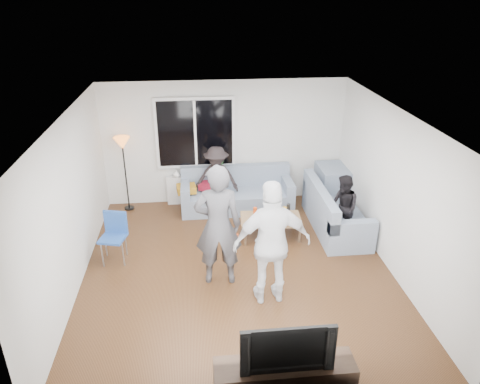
{
  "coord_description": "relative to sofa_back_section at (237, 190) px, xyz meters",
  "views": [
    {
      "loc": [
        -0.6,
        -6.2,
        4.3
      ],
      "look_at": [
        0.1,
        0.6,
        1.15
      ],
      "focal_mm": 33.8,
      "sensor_mm": 36.0,
      "label": 1
    }
  ],
  "objects": [
    {
      "name": "spectator_right",
      "position": [
        1.81,
        -1.38,
        0.18
      ],
      "size": [
        0.55,
        0.66,
        1.22
      ],
      "primitive_type": "imported",
      "rotation": [
        0.0,
        0.0,
        -1.42
      ],
      "color": "black",
      "rests_on": "floor"
    },
    {
      "name": "bottle_a",
      "position": [
        0.22,
        -1.17,
        0.07
      ],
      "size": [
        0.07,
        0.07,
        0.19
      ],
      "primitive_type": "cylinder",
      "color": "red",
      "rests_on": "coffee_table"
    },
    {
      "name": "pitcher",
      "position": [
        0.38,
        -1.29,
        0.06
      ],
      "size": [
        0.17,
        0.17,
        0.17
      ],
      "primitive_type": "cylinder",
      "color": "maroon",
      "rests_on": "coffee_table"
    },
    {
      "name": "potted_plant",
      "position": [
        -0.32,
        0.35,
        0.39
      ],
      "size": [
        0.25,
        0.22,
        0.39
      ],
      "primitive_type": "imported",
      "rotation": [
        0.0,
        0.0,
        0.25
      ],
      "color": "#30702D",
      "rests_on": "radiator"
    },
    {
      "name": "player_left",
      "position": [
        -0.53,
        -2.5,
        0.56
      ],
      "size": [
        0.74,
        0.51,
        1.97
      ],
      "primitive_type": "imported",
      "rotation": [
        0.0,
        0.0,
        3.1
      ],
      "color": "#434347",
      "rests_on": "floor"
    },
    {
      "name": "floor",
      "position": [
        -0.21,
        -2.27,
        -0.45
      ],
      "size": [
        5.0,
        5.5,
        0.04
      ],
      "primitive_type": "cube",
      "color": "#56351C",
      "rests_on": "ground"
    },
    {
      "name": "spectator_back",
      "position": [
        -0.41,
        0.03,
        0.26
      ],
      "size": [
        0.97,
        0.67,
        1.37
      ],
      "primitive_type": "imported",
      "rotation": [
        0.0,
        0.0,
        -0.19
      ],
      "color": "black",
      "rests_on": "floor"
    },
    {
      "name": "wall_back",
      "position": [
        -0.21,
        0.5,
        0.88
      ],
      "size": [
        5.0,
        0.04,
        2.6
      ],
      "primitive_type": "cube",
      "color": "silver",
      "rests_on": "ground"
    },
    {
      "name": "wall_front",
      "position": [
        -0.21,
        -5.04,
        0.88
      ],
      "size": [
        5.0,
        0.04,
        2.6
      ],
      "primitive_type": "cube",
      "color": "silver",
      "rests_on": "ground"
    },
    {
      "name": "radiator",
      "position": [
        -0.81,
        0.38,
        -0.11
      ],
      "size": [
        1.3,
        0.12,
        0.62
      ],
      "primitive_type": "cube",
      "color": "silver",
      "rests_on": "floor"
    },
    {
      "name": "side_chair",
      "position": [
        -2.26,
        -1.76,
        0.01
      ],
      "size": [
        0.49,
        0.49,
        0.86
      ],
      "primitive_type": null,
      "rotation": [
        0.0,
        0.0,
        -0.25
      ],
      "color": "#244E9F",
      "rests_on": "floor"
    },
    {
      "name": "window_glass",
      "position": [
        -0.81,
        0.38,
        1.12
      ],
      "size": [
        1.5,
        0.02,
        1.35
      ],
      "primitive_type": "cube",
      "color": "black",
      "rests_on": "window_frame"
    },
    {
      "name": "sofa_right_section",
      "position": [
        1.81,
        -1.02,
        0.0
      ],
      "size": [
        2.0,
        0.85,
        0.85
      ],
      "primitive_type": null,
      "rotation": [
        0.0,
        0.0,
        1.57
      ],
      "color": "gray",
      "rests_on": "floor"
    },
    {
      "name": "bottle_e",
      "position": [
        0.85,
        -1.13,
        0.08
      ],
      "size": [
        0.07,
        0.07,
        0.21
      ],
      "primitive_type": "cylinder",
      "color": "black",
      "rests_on": "coffee_table"
    },
    {
      "name": "vase",
      "position": [
        -1.24,
        0.35,
        0.27
      ],
      "size": [
        0.18,
        0.18,
        0.16
      ],
      "primitive_type": "imported",
      "rotation": [
        0.0,
        0.0,
        0.27
      ],
      "color": "white",
      "rests_on": "radiator"
    },
    {
      "name": "cushion_red",
      "position": [
        -0.57,
        0.06,
        0.09
      ],
      "size": [
        0.46,
        0.43,
        0.13
      ],
      "primitive_type": "cube",
      "rotation": [
        0.0,
        0.0,
        -0.46
      ],
      "color": "maroon",
      "rests_on": "sofa_back_section"
    },
    {
      "name": "tv_console",
      "position": [
        0.08,
        -4.77,
        -0.2
      ],
      "size": [
        1.6,
        0.4,
        0.44
      ],
      "primitive_type": "cube",
      "color": "#312318",
      "rests_on": "floor"
    },
    {
      "name": "ceiling",
      "position": [
        -0.21,
        -2.27,
        2.2
      ],
      "size": [
        5.0,
        5.5,
        0.04
      ],
      "primitive_type": "cube",
      "color": "white",
      "rests_on": "ground"
    },
    {
      "name": "bottle_c",
      "position": [
        0.6,
        -1.12,
        0.08
      ],
      "size": [
        0.07,
        0.07,
        0.21
      ],
      "primitive_type": "cylinder",
      "color": "black",
      "rests_on": "coffee_table"
    },
    {
      "name": "sofa_corner",
      "position": [
        2.15,
        0.0,
        0.0
      ],
      "size": [
        0.85,
        0.85,
        0.85
      ],
      "primitive_type": "cube",
      "color": "gray",
      "rests_on": "floor"
    },
    {
      "name": "cushion_yellow",
      "position": [
        -1.04,
        -0.02,
        0.09
      ],
      "size": [
        0.42,
        0.36,
        0.14
      ],
      "primitive_type": "cube",
      "rotation": [
        0.0,
        0.0,
        0.12
      ],
      "color": "#B87C1A",
      "rests_on": "sofa_back_section"
    },
    {
      "name": "window_mullion",
      "position": [
        -0.81,
        0.37,
        1.12
      ],
      "size": [
        0.05,
        0.03,
        1.35
      ],
      "primitive_type": "cube",
      "color": "white",
      "rests_on": "window_frame"
    },
    {
      "name": "window_frame",
      "position": [
        -0.81,
        0.42,
        1.12
      ],
      "size": [
        1.62,
        0.06,
        1.47
      ],
      "primitive_type": "cube",
      "color": "white",
      "rests_on": "wall_back"
    },
    {
      "name": "floor_lamp",
      "position": [
        -2.26,
        0.22,
        0.36
      ],
      "size": [
        0.32,
        0.32,
        1.56
      ],
      "primitive_type": null,
      "color": "orange",
      "rests_on": "floor"
    },
    {
      "name": "sofa_back_section",
      "position": [
        0.0,
        0.0,
        0.0
      ],
      "size": [
        2.3,
        0.85,
        0.85
      ],
      "primitive_type": null,
      "color": "gray",
      "rests_on": "floor"
    },
    {
      "name": "wall_right",
      "position": [
        2.31,
        -2.27,
        0.88
      ],
      "size": [
        0.04,
        5.5,
        2.6
      ],
      "primitive_type": "cube",
      "color": "silver",
      "rests_on": "ground"
    },
    {
      "name": "coffee_table",
      "position": [
        0.5,
        -1.24,
        -0.22
      ],
      "size": [
        1.14,
        0.68,
        0.4
      ],
      "primitive_type": "cube",
      "rotation": [
        0.0,
        0.0,
        -0.07
      ],
      "color": "olive",
      "rests_on": "floor"
    },
    {
      "name": "bottle_d",
      "position": [
        0.74,
        -1.29,
        0.09
      ],
      "size": [
        0.07,
        0.07,
        0.23
      ],
      "primitive_type": "cylinder",
      "color": "orange",
      "rests_on": "coffee_table"
    },
    {
      "name": "player_right",
      "position": [
        0.21,
        -3.04,
        0.53
      ],
      "size": [
        1.15,
        0.53,
        1.92
      ],
      "primitive_type": "imported",
      "rotation": [
        0.0,
        0.0,
        3.19
      ],
      "color": "silver",
      "rests_on": "floor"
    },
    {
      "name": "television",
      "position": [
        0.08,
        -4.77,
        0.32
      ],
      "size": [
        1.04,
        0.14,
        0.6
      ],
      "primitive_type": "imported",
      "color": "black",
      "rests_on": "tv_console"
    },
    {
      "name": "bottle_b",
      "position": [
        0.39,
        -1.4,
        0.11
      ],
      "size": [
        0.08,
        0.08,
        0.28
      ],
      "primitive_type": "cylinder",
      "color": "#3C8E19",
      "rests_on": "coffee_table"
    },
    {
      "name": "wall_left",
      "position": [
        -2.73,
        -2.27,
        0.88
      ],
      "size": [
        0.04,
        5.5,
        2.6
      ],
      "primitive_type": "cube",
      "color": "silver",
      "rests_on": "ground"
    }
  ]
}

